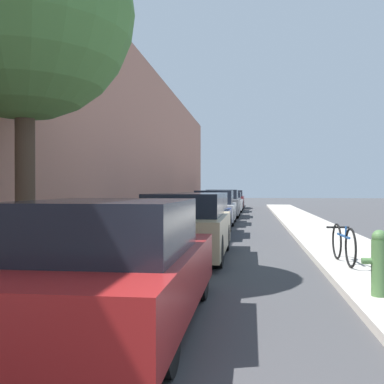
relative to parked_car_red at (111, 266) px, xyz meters
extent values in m
plane|color=#3D3D3F|center=(0.94, 10.52, -0.67)|extent=(120.00, 120.00, 0.00)
cube|color=#ADA89E|center=(-1.96, 10.52, -0.61)|extent=(2.00, 52.00, 0.12)
cube|color=#ADA89E|center=(3.84, 10.52, -0.61)|extent=(2.00, 52.00, 0.12)
cube|color=tan|center=(-3.31, 10.52, 2.87)|extent=(0.70, 52.00, 7.09)
cylinder|color=black|center=(-0.83, 1.39, -0.32)|extent=(0.22, 0.71, 0.71)
cylinder|color=black|center=(0.83, 1.39, -0.32)|extent=(0.22, 0.71, 0.71)
cylinder|color=black|center=(0.83, -1.29, -0.32)|extent=(0.22, 0.71, 0.71)
cube|color=maroon|center=(0.00, 0.05, -0.16)|extent=(1.89, 4.32, 0.64)
cube|color=black|center=(0.00, -0.13, 0.45)|extent=(1.66, 2.25, 0.58)
cylinder|color=black|center=(-0.66, 6.53, -0.35)|extent=(0.22, 0.65, 0.65)
cylinder|color=black|center=(0.89, 6.53, -0.35)|extent=(0.22, 0.65, 0.65)
cylinder|color=black|center=(-0.66, 3.97, -0.35)|extent=(0.22, 0.65, 0.65)
cylinder|color=black|center=(0.89, 3.97, -0.35)|extent=(0.22, 0.65, 0.65)
cube|color=tan|center=(0.12, 5.25, -0.12)|extent=(1.77, 4.13, 0.76)
cube|color=black|center=(0.12, 5.09, 0.51)|extent=(1.55, 2.15, 0.49)
cylinder|color=black|center=(-0.78, 11.48, -0.32)|extent=(0.22, 0.70, 0.70)
cylinder|color=black|center=(0.72, 11.48, -0.32)|extent=(0.22, 0.70, 0.70)
cylinder|color=black|center=(-0.78, 9.02, -0.32)|extent=(0.22, 0.70, 0.70)
cylinder|color=black|center=(0.72, 9.02, -0.32)|extent=(0.22, 0.70, 0.70)
cube|color=navy|center=(-0.03, 10.25, -0.16)|extent=(1.71, 3.97, 0.63)
cube|color=black|center=(-0.03, 10.09, 0.44)|extent=(1.51, 2.06, 0.57)
cylinder|color=black|center=(-0.79, 16.42, -0.31)|extent=(0.22, 0.72, 0.72)
cylinder|color=black|center=(0.74, 16.42, -0.31)|extent=(0.22, 0.72, 0.72)
cylinder|color=black|center=(-0.79, 13.93, -0.31)|extent=(0.22, 0.72, 0.72)
cylinder|color=black|center=(0.74, 13.93, -0.31)|extent=(0.22, 0.72, 0.72)
cube|color=silver|center=(-0.03, 15.17, -0.14)|extent=(1.74, 4.01, 0.67)
cube|color=black|center=(-0.03, 15.01, 0.49)|extent=(1.53, 2.09, 0.58)
cylinder|color=black|center=(-0.80, 21.49, -0.33)|extent=(0.22, 0.68, 0.68)
cylinder|color=black|center=(0.79, 21.49, -0.33)|extent=(0.22, 0.68, 0.68)
cylinder|color=black|center=(-0.80, 18.91, -0.33)|extent=(0.22, 0.68, 0.68)
cylinder|color=black|center=(0.79, 18.91, -0.33)|extent=(0.22, 0.68, 0.68)
cube|color=slate|center=(0.00, 20.20, -0.09)|extent=(1.81, 4.17, 0.79)
cube|color=black|center=(0.00, 20.03, 0.55)|extent=(1.59, 2.17, 0.48)
cylinder|color=black|center=(-0.70, 27.44, -0.37)|extent=(0.22, 0.61, 0.61)
cylinder|color=black|center=(0.84, 27.44, -0.37)|extent=(0.22, 0.61, 0.61)
cylinder|color=black|center=(-0.70, 24.72, -0.37)|extent=(0.22, 0.61, 0.61)
cylinder|color=black|center=(0.84, 24.72, -0.37)|extent=(0.22, 0.61, 0.61)
cube|color=silver|center=(0.07, 26.08, -0.19)|extent=(1.74, 4.38, 0.62)
cube|color=black|center=(0.07, 25.90, 0.37)|extent=(1.53, 2.28, 0.51)
cylinder|color=black|center=(-0.63, 32.53, -0.35)|extent=(0.22, 0.64, 0.64)
cylinder|color=black|center=(0.84, 32.53, -0.35)|extent=(0.22, 0.64, 0.64)
cylinder|color=black|center=(-0.63, 29.82, -0.35)|extent=(0.22, 0.64, 0.64)
cylinder|color=black|center=(0.84, 29.82, -0.35)|extent=(0.22, 0.64, 0.64)
cube|color=maroon|center=(0.11, 31.18, -0.12)|extent=(1.67, 4.37, 0.75)
cube|color=black|center=(0.11, 31.00, 0.49)|extent=(1.47, 2.27, 0.47)
cylinder|color=#4C3A2B|center=(-2.12, 2.18, 1.12)|extent=(0.32, 0.32, 3.34)
sphere|color=#4C7F3D|center=(-2.12, 2.18, 3.77)|extent=(3.58, 3.58, 3.58)
cylinder|color=#47703D|center=(3.23, 1.35, -0.18)|extent=(0.21, 0.21, 0.74)
sphere|color=#47703D|center=(3.23, 1.35, 0.22)|extent=(0.20, 0.20, 0.20)
cylinder|color=#47703D|center=(3.07, 1.35, -0.09)|extent=(0.13, 0.08, 0.08)
torus|color=black|center=(3.25, 4.62, -0.19)|extent=(0.08, 0.72, 0.72)
torus|color=black|center=(3.31, 3.58, -0.19)|extent=(0.08, 0.72, 0.72)
cube|color=#235193|center=(3.28, 4.10, -0.03)|extent=(0.08, 0.87, 0.04)
cylinder|color=#235193|center=(3.29, 3.91, 0.07)|extent=(0.04, 0.04, 0.20)
cube|color=black|center=(3.26, 4.53, 0.09)|extent=(0.44, 0.06, 0.04)
camera|label=1|loc=(1.56, -5.09, 0.87)|focal=44.03mm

